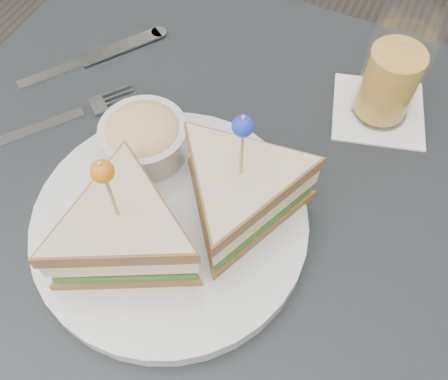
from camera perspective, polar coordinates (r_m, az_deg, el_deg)
The scene contains 6 objects.
ground_plane at distance 1.27m, azimuth -0.64°, elevation -19.76°, with size 3.50×3.50×0.00m, color #3F3833.
table at distance 0.63m, azimuth -1.21°, elevation -6.46°, with size 0.80×0.80×0.75m.
plate_meal at distance 0.52m, azimuth -5.52°, elevation -1.88°, with size 0.34×0.32×0.18m.
cutlery_fork at distance 0.68m, azimuth -17.38°, elevation 8.01°, with size 0.14×0.18×0.01m.
cutlery_knife at distance 0.74m, azimuth -15.27°, elevation 14.17°, with size 0.14×0.19×0.01m.
drink_set at distance 0.64m, azimuth 18.67°, elevation 12.37°, with size 0.14×0.14×0.15m.
Camera 1 is at (0.13, -0.24, 1.24)m, focal length 40.00 mm.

